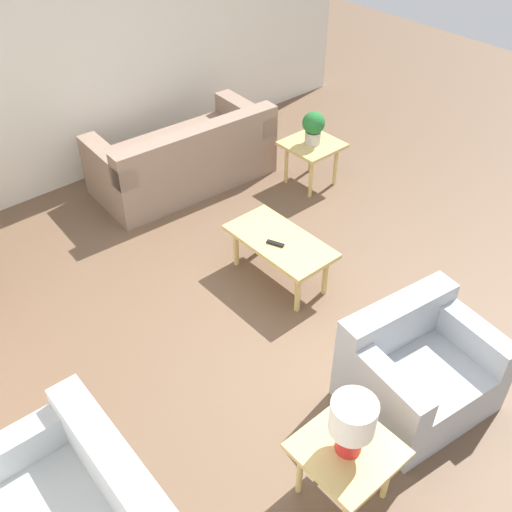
{
  "coord_description": "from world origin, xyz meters",
  "views": [
    {
      "loc": [
        -2.73,
        2.69,
        3.63
      ],
      "look_at": [
        0.13,
        0.2,
        0.55
      ],
      "focal_mm": 42.0,
      "sensor_mm": 36.0,
      "label": 1
    }
  ],
  "objects": [
    {
      "name": "ground_plane",
      "position": [
        0.0,
        0.0,
        0.0
      ],
      "size": [
        14.0,
        14.0,
        0.0
      ],
      "primitive_type": "plane",
      "color": "brown"
    },
    {
      "name": "armchair",
      "position": [
        -1.36,
        -0.01,
        0.3
      ],
      "size": [
        0.93,
        1.07,
        0.76
      ],
      "rotation": [
        0.0,
        0.0,
        -1.71
      ],
      "color": "#A8ADB2",
      "rests_on": "ground_plane"
    },
    {
      "name": "side_table_plant",
      "position": [
        1.24,
        -1.56,
        0.44
      ],
      "size": [
        0.56,
        0.56,
        0.51
      ],
      "color": "tan",
      "rests_on": "ground_plane"
    },
    {
      "name": "wall_right",
      "position": [
        3.06,
        0.0,
        1.35
      ],
      "size": [
        0.12,
        7.2,
        2.7
      ],
      "color": "silver",
      "rests_on": "ground_plane"
    },
    {
      "name": "table_lamp",
      "position": [
        -1.55,
        0.94,
        0.77
      ],
      "size": [
        0.27,
        0.27,
        0.42
      ],
      "color": "red",
      "rests_on": "side_table_lamp"
    },
    {
      "name": "side_table_lamp",
      "position": [
        -1.55,
        0.94,
        0.44
      ],
      "size": [
        0.56,
        0.56,
        0.51
      ],
      "color": "tan",
      "rests_on": "ground_plane"
    },
    {
      "name": "potted_plant",
      "position": [
        1.24,
        -1.56,
        0.71
      ],
      "size": [
        0.24,
        0.24,
        0.36
      ],
      "color": "#B2ADA3",
      "rests_on": "side_table_plant"
    },
    {
      "name": "remote_control",
      "position": [
        0.24,
        -0.11,
        0.45
      ],
      "size": [
        0.16,
        0.1,
        0.02
      ],
      "color": "black",
      "rests_on": "coffee_table"
    },
    {
      "name": "sofa",
      "position": [
        2.15,
        -0.51,
        0.31
      ],
      "size": [
        1.04,
        2.0,
        0.81
      ],
      "rotation": [
        0.0,
        0.0,
        1.51
      ],
      "color": "gray",
      "rests_on": "ground_plane"
    },
    {
      "name": "coffee_table",
      "position": [
        0.27,
        -0.19,
        0.39
      ],
      "size": [
        1.0,
        0.51,
        0.44
      ],
      "color": "tan",
      "rests_on": "ground_plane"
    }
  ]
}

